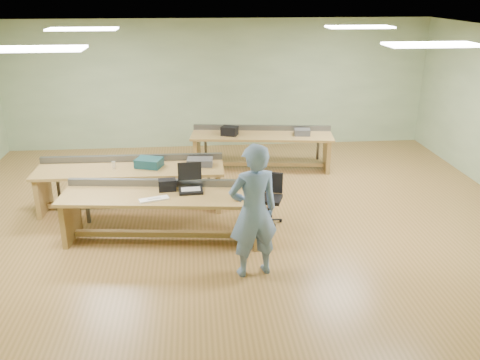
# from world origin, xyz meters

# --- Properties ---
(floor) EXTENTS (10.00, 10.00, 0.00)m
(floor) POSITION_xyz_m (0.00, 0.00, 0.00)
(floor) COLOR olive
(floor) RESTS_ON ground
(ceiling) EXTENTS (10.00, 10.00, 0.00)m
(ceiling) POSITION_xyz_m (0.00, 0.00, 3.00)
(ceiling) COLOR silver
(ceiling) RESTS_ON wall_back
(wall_back) EXTENTS (10.00, 0.04, 3.00)m
(wall_back) POSITION_xyz_m (0.00, 4.00, 1.50)
(wall_back) COLOR #9AB186
(wall_back) RESTS_ON floor
(wall_front) EXTENTS (10.00, 0.04, 3.00)m
(wall_front) POSITION_xyz_m (0.00, -4.00, 1.50)
(wall_front) COLOR #9AB186
(wall_front) RESTS_ON floor
(fluor_panels) EXTENTS (6.20, 3.50, 0.03)m
(fluor_panels) POSITION_xyz_m (0.00, 0.00, 2.97)
(fluor_panels) COLOR white
(fluor_panels) RESTS_ON ceiling
(workbench_front) EXTENTS (3.13, 1.16, 0.86)m
(workbench_front) POSITION_xyz_m (-1.11, -0.85, 0.56)
(workbench_front) COLOR olive
(workbench_front) RESTS_ON floor
(workbench_mid) EXTENTS (3.23, 0.92, 0.86)m
(workbench_mid) POSITION_xyz_m (-1.73, 0.40, 0.56)
(workbench_mid) COLOR olive
(workbench_mid) RESTS_ON floor
(workbench_back) EXTENTS (3.05, 1.17, 0.86)m
(workbench_back) POSITION_xyz_m (0.82, 2.28, 0.56)
(workbench_back) COLOR olive
(workbench_back) RESTS_ON floor
(person) EXTENTS (0.76, 0.59, 1.85)m
(person) POSITION_xyz_m (0.13, -1.98, 0.93)
(person) COLOR #687CA9
(person) RESTS_ON floor
(laptop_base) EXTENTS (0.38, 0.32, 0.04)m
(laptop_base) POSITION_xyz_m (-0.68, -0.80, 0.77)
(laptop_base) COLOR black
(laptop_base) RESTS_ON workbench_front
(laptop_screen) EXTENTS (0.36, 0.04, 0.28)m
(laptop_screen) POSITION_xyz_m (-0.69, -0.66, 1.03)
(laptop_screen) COLOR black
(laptop_screen) RESTS_ON laptop_base
(keyboard) EXTENTS (0.45, 0.27, 0.02)m
(keyboard) POSITION_xyz_m (-1.22, -1.07, 0.76)
(keyboard) COLOR silver
(keyboard) RESTS_ON workbench_front
(trackball_mouse) EXTENTS (0.14, 0.16, 0.07)m
(trackball_mouse) POSITION_xyz_m (-0.00, -1.18, 0.78)
(trackball_mouse) COLOR white
(trackball_mouse) RESTS_ON workbench_front
(camera_bag) EXTENTS (0.28, 0.19, 0.18)m
(camera_bag) POSITION_xyz_m (-1.04, -0.72, 0.84)
(camera_bag) COLOR black
(camera_bag) RESTS_ON workbench_front
(task_chair) EXTENTS (0.56, 0.56, 0.82)m
(task_chair) POSITION_xyz_m (0.60, -0.40, 0.30)
(task_chair) COLOR black
(task_chair) RESTS_ON floor
(parts_bin_teal) EXTENTS (0.51, 0.44, 0.15)m
(parts_bin_teal) POSITION_xyz_m (-1.40, 0.41, 0.82)
(parts_bin_teal) COLOR #133B40
(parts_bin_teal) RESTS_ON workbench_mid
(parts_bin_grey) EXTENTS (0.46, 0.32, 0.12)m
(parts_bin_grey) POSITION_xyz_m (-0.52, 0.41, 0.81)
(parts_bin_grey) COLOR #3D3D40
(parts_bin_grey) RESTS_ON workbench_mid
(mug) EXTENTS (0.14, 0.14, 0.09)m
(mug) POSITION_xyz_m (-1.49, 0.43, 0.79)
(mug) COLOR #3D3D40
(mug) RESTS_ON workbench_mid
(drinks_can) EXTENTS (0.07, 0.07, 0.12)m
(drinks_can) POSITION_xyz_m (-2.00, 0.38, 0.81)
(drinks_can) COLOR silver
(drinks_can) RESTS_ON workbench_mid
(storage_box_back) EXTENTS (0.39, 0.34, 0.19)m
(storage_box_back) POSITION_xyz_m (0.13, 2.26, 0.84)
(storage_box_back) COLOR black
(storage_box_back) RESTS_ON workbench_back
(tray_back) EXTENTS (0.35, 0.27, 0.13)m
(tray_back) POSITION_xyz_m (1.65, 2.12, 0.82)
(tray_back) COLOR #3D3D40
(tray_back) RESTS_ON workbench_back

